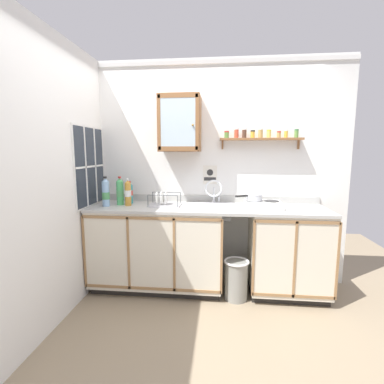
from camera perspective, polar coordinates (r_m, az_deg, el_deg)
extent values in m
plane|color=gray|center=(3.09, 2.56, -22.07)|extent=(5.61, 5.61, 0.00)
cube|color=white|center=(3.36, 3.41, 3.87)|extent=(3.21, 0.05, 2.61)
cube|color=white|center=(3.47, 3.58, 24.99)|extent=(3.21, 0.02, 0.05)
cube|color=white|center=(2.83, -25.65, 2.24)|extent=(0.05, 3.46, 2.61)
cube|color=black|center=(3.48, -6.73, -17.73)|extent=(1.42, 0.55, 0.08)
cube|color=beige|center=(3.28, -6.98, -10.62)|extent=(1.45, 0.61, 0.85)
cube|color=#997047|center=(2.88, -8.50, -5.32)|extent=(1.45, 0.01, 0.03)
cube|color=#997047|center=(3.15, -8.18, -18.91)|extent=(1.45, 0.01, 0.03)
cube|color=#997047|center=(3.24, -21.11, -11.33)|extent=(0.02, 0.01, 0.78)
cube|color=#997047|center=(3.06, -12.83, -12.16)|extent=(0.02, 0.01, 0.78)
cube|color=#997047|center=(2.95, -3.66, -12.78)|extent=(0.02, 0.01, 0.78)
cube|color=#997047|center=(2.91, 6.04, -13.10)|extent=(0.02, 0.01, 0.78)
cube|color=black|center=(3.49, 18.42, -18.08)|extent=(0.79, 0.55, 0.08)
cube|color=beige|center=(3.28, 18.91, -10.99)|extent=(0.80, 0.61, 0.85)
cube|color=#997047|center=(2.89, 20.62, -5.74)|extent=(0.80, 0.01, 0.03)
cube|color=#997047|center=(3.15, 19.88, -19.29)|extent=(0.80, 0.01, 0.03)
cube|color=#997047|center=(2.93, 12.40, -13.11)|extent=(0.02, 0.01, 0.78)
cube|color=#997047|center=(3.00, 20.24, -12.91)|extent=(0.02, 0.01, 0.78)
cube|color=#997047|center=(3.12, 27.58, -12.50)|extent=(0.02, 0.01, 0.78)
cube|color=#B2B2AD|center=(3.09, 3.07, -3.29)|extent=(2.57, 0.64, 0.03)
cube|color=#B2B2AD|center=(3.37, 3.34, -1.36)|extent=(2.57, 0.02, 0.08)
cube|color=silver|center=(3.10, 3.71, -2.84)|extent=(0.53, 0.40, 0.01)
cube|color=slate|center=(3.13, 3.69, -5.04)|extent=(0.45, 0.32, 0.01)
cube|color=slate|center=(3.28, 3.82, -3.43)|extent=(0.45, 0.01, 0.12)
cube|color=slate|center=(2.95, 3.57, -4.74)|extent=(0.45, 0.01, 0.12)
cylinder|color=#4C4C51|center=(3.13, 3.69, -5.07)|extent=(0.04, 0.04, 0.01)
cylinder|color=silver|center=(3.31, 4.44, -2.02)|extent=(0.05, 0.05, 0.02)
cylinder|color=silver|center=(3.30, 4.45, -0.44)|extent=(0.02, 0.02, 0.16)
torus|color=silver|center=(3.20, 4.43, 0.74)|extent=(0.20, 0.02, 0.20)
cylinder|color=silver|center=(3.31, 5.48, -1.47)|extent=(0.02, 0.02, 0.06)
cube|color=silver|center=(3.12, 14.25, -2.49)|extent=(0.39, 0.31, 0.07)
cylinder|color=#2D2D2D|center=(3.13, 12.51, -1.74)|extent=(0.16, 0.16, 0.01)
cylinder|color=#2D2D2D|center=(3.15, 15.90, -1.78)|extent=(0.16, 0.16, 0.01)
cylinder|color=black|center=(2.97, 12.84, -2.98)|extent=(0.03, 0.02, 0.03)
cylinder|color=black|center=(3.00, 16.40, -3.00)|extent=(0.03, 0.02, 0.03)
cylinder|color=silver|center=(3.12, 12.54, -1.06)|extent=(0.17, 0.17, 0.07)
torus|color=silver|center=(3.11, 12.56, -0.44)|extent=(0.18, 0.18, 0.01)
cylinder|color=black|center=(3.03, 10.06, -0.81)|extent=(0.14, 0.09, 0.02)
cylinder|color=teal|center=(3.35, -12.54, -0.47)|extent=(0.07, 0.07, 0.21)
cone|color=teal|center=(3.33, -12.61, 1.60)|extent=(0.07, 0.07, 0.03)
cylinder|color=red|center=(3.33, -12.62, 2.04)|extent=(0.03, 0.03, 0.02)
cylinder|color=#D84C3F|center=(3.34, -12.55, -0.15)|extent=(0.07, 0.07, 0.06)
cylinder|color=#8CB7E0|center=(3.23, -17.14, -0.38)|extent=(0.08, 0.08, 0.27)
cone|color=#8CB7E0|center=(3.21, -17.26, 2.36)|extent=(0.08, 0.08, 0.04)
cylinder|color=#262626|center=(3.21, -17.28, 2.86)|extent=(0.04, 0.04, 0.02)
cylinder|color=#4C9959|center=(3.23, -17.13, -0.71)|extent=(0.08, 0.08, 0.08)
cylinder|color=gold|center=(3.21, -12.89, -0.47)|extent=(0.07, 0.07, 0.25)
cone|color=gold|center=(3.19, -12.98, 2.06)|extent=(0.07, 0.07, 0.03)
cylinder|color=white|center=(3.18, -12.99, 2.51)|extent=(0.03, 0.03, 0.02)
cylinder|color=white|center=(3.20, -12.90, -0.27)|extent=(0.07, 0.07, 0.07)
cylinder|color=#4CB266|center=(3.27, -14.43, -0.21)|extent=(0.08, 0.08, 0.27)
cone|color=#4CB266|center=(3.26, -14.53, 2.43)|extent=(0.08, 0.08, 0.04)
cylinder|color=red|center=(3.25, -14.54, 2.92)|extent=(0.04, 0.04, 0.02)
cylinder|color=#4C9959|center=(3.27, -14.43, -0.25)|extent=(0.08, 0.08, 0.08)
cube|color=#B2B2B7|center=(3.16, -5.57, -2.66)|extent=(0.35, 0.24, 0.01)
cylinder|color=#4C4F54|center=(3.08, -8.97, -1.74)|extent=(0.01, 0.01, 0.12)
cylinder|color=#4C4F54|center=(3.01, -2.96, -1.87)|extent=(0.01, 0.01, 0.12)
cylinder|color=#4C4F54|center=(3.29, -7.99, -1.08)|extent=(0.01, 0.01, 0.12)
cylinder|color=#4C4F54|center=(3.22, -2.35, -1.18)|extent=(0.01, 0.01, 0.12)
cylinder|color=#4C4F54|center=(3.03, -6.02, -0.66)|extent=(0.33, 0.01, 0.01)
cylinder|color=#4C4F54|center=(3.24, -5.21, -0.06)|extent=(0.33, 0.01, 0.01)
cylinder|color=white|center=(3.16, -7.16, -1.18)|extent=(0.01, 0.14, 0.14)
cylinder|color=white|center=(3.15, -6.22, -1.20)|extent=(0.01, 0.15, 0.15)
cylinder|color=white|center=(3.14, -5.27, -1.22)|extent=(0.01, 0.15, 0.15)
cube|color=brown|center=(3.22, -2.45, 13.71)|extent=(0.46, 0.31, 0.62)
cube|color=silver|center=(3.06, -2.89, 13.98)|extent=(0.37, 0.01, 0.50)
cube|color=brown|center=(3.10, -6.77, 13.87)|extent=(0.04, 0.01, 0.58)
cube|color=brown|center=(3.04, 1.06, 14.04)|extent=(0.04, 0.01, 0.58)
cube|color=brown|center=(3.10, -2.94, 19.08)|extent=(0.43, 0.01, 0.05)
cube|color=brown|center=(3.05, -2.86, 8.80)|extent=(0.43, 0.01, 0.05)
sphere|color=olive|center=(3.03, 0.14, 13.48)|extent=(0.02, 0.02, 0.02)
cube|color=brown|center=(3.29, 13.82, 10.42)|extent=(0.91, 0.14, 0.02)
cube|color=brown|center=(3.31, 6.22, 9.52)|extent=(0.02, 0.03, 0.10)
cube|color=brown|center=(3.42, 20.84, 8.99)|extent=(0.02, 0.03, 0.10)
cylinder|color=#598C3F|center=(3.26, 7.06, 11.39)|extent=(0.05, 0.05, 0.06)
cylinder|color=red|center=(3.26, 7.07, 12.09)|extent=(0.05, 0.05, 0.02)
cylinder|color=#CC4C33|center=(3.27, 9.02, 11.61)|extent=(0.05, 0.05, 0.09)
cylinder|color=white|center=(3.27, 9.04, 12.56)|extent=(0.05, 0.05, 0.02)
cylinder|color=#4C3326|center=(3.28, 10.60, 11.53)|extent=(0.05, 0.05, 0.09)
cylinder|color=white|center=(3.28, 10.62, 12.47)|extent=(0.05, 0.05, 0.02)
cylinder|color=gold|center=(3.28, 12.24, 11.30)|extent=(0.05, 0.05, 0.07)
cylinder|color=black|center=(3.29, 12.27, 12.05)|extent=(0.05, 0.05, 0.02)
cylinder|color=tan|center=(3.27, 13.76, 11.43)|extent=(0.05, 0.05, 0.09)
cylinder|color=white|center=(3.28, 13.80, 12.35)|extent=(0.05, 0.05, 0.02)
cylinder|color=#E0C659|center=(3.31, 15.36, 11.21)|extent=(0.05, 0.05, 0.07)
cylinder|color=yellow|center=(3.31, 15.39, 11.99)|extent=(0.05, 0.05, 0.02)
cylinder|color=tan|center=(3.32, 17.25, 10.98)|extent=(0.04, 0.04, 0.06)
cylinder|color=red|center=(3.32, 17.28, 11.61)|extent=(0.04, 0.04, 0.02)
cylinder|color=gold|center=(3.35, 18.60, 11.03)|extent=(0.04, 0.04, 0.07)
cylinder|color=white|center=(3.35, 18.63, 11.81)|extent=(0.04, 0.04, 0.02)
cylinder|color=#598C3F|center=(3.36, 20.49, 10.96)|extent=(0.04, 0.04, 0.08)
cylinder|color=#33723F|center=(3.36, 20.53, 11.76)|extent=(0.04, 0.04, 0.02)
cube|color=silver|center=(3.33, 3.68, 3.52)|extent=(0.17, 0.01, 0.22)
cube|color=#262626|center=(3.33, 3.67, 2.67)|extent=(0.14, 0.00, 0.04)
cylinder|color=#262626|center=(3.33, 3.68, 3.99)|extent=(0.07, 0.00, 0.07)
cube|color=#262D38|center=(3.31, -20.00, 4.90)|extent=(0.01, 0.65, 0.84)
cube|color=white|center=(3.31, -20.16, 4.90)|extent=(0.02, 0.69, 0.89)
cube|color=white|center=(3.20, -20.81, 4.77)|extent=(0.01, 0.02, 0.84)
cube|color=white|center=(3.41, -19.06, 5.03)|extent=(0.01, 0.02, 0.84)
cube|color=white|center=(3.30, -19.91, 4.91)|extent=(0.01, 0.65, 0.02)
cylinder|color=gray|center=(3.15, 8.96, -17.31)|extent=(0.24, 0.24, 0.42)
torus|color=white|center=(3.07, 9.05, -13.80)|extent=(0.27, 0.27, 0.02)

